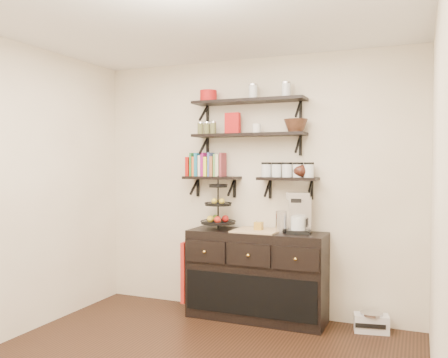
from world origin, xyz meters
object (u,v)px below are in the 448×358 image
at_px(fruit_stand, 219,212).
at_px(radio, 371,322).
at_px(coffee_maker, 299,214).
at_px(sideboard, 257,275).

relative_size(fruit_stand, radio, 1.57).
height_order(fruit_stand, radio, fruit_stand).
xyz_separation_m(coffee_maker, radio, (0.69, 0.03, -1.00)).
height_order(sideboard, coffee_maker, coffee_maker).
xyz_separation_m(fruit_stand, radio, (1.54, 0.05, -0.99)).
bearing_deg(coffee_maker, sideboard, 174.58).
distance_m(sideboard, fruit_stand, 0.76).
xyz_separation_m(sideboard, fruit_stand, (-0.42, 0.00, 0.63)).
relative_size(coffee_maker, radio, 1.21).
bearing_deg(radio, fruit_stand, 171.46).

